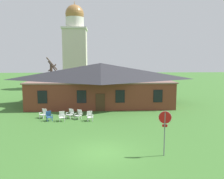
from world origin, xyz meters
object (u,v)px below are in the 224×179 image
(lawn_chair_by_porch, at_px, (44,113))
(lawn_chair_near_door, at_px, (49,116))
(lawn_chair_far_side, at_px, (90,116))
(stop_sign, at_px, (165,124))
(lawn_chair_left_end, at_px, (62,116))
(lawn_chair_right_end, at_px, (79,114))
(lawn_chair_middle, at_px, (70,113))

(lawn_chair_by_porch, distance_m, lawn_chair_near_door, 1.35)
(lawn_chair_near_door, height_order, lawn_chair_far_side, same)
(stop_sign, relative_size, lawn_chair_far_side, 2.99)
(lawn_chair_far_side, bearing_deg, lawn_chair_left_end, 178.67)
(lawn_chair_near_door, distance_m, lawn_chair_right_end, 2.95)
(lawn_chair_left_end, bearing_deg, lawn_chair_middle, 57.81)
(stop_sign, relative_size, lawn_chair_right_end, 2.99)
(stop_sign, xyz_separation_m, lawn_chair_by_porch, (-9.88, 9.87, -1.54))
(lawn_chair_near_door, bearing_deg, lawn_chair_by_porch, 125.88)
(stop_sign, relative_size, lawn_chair_near_door, 2.99)
(lawn_chair_by_porch, xyz_separation_m, lawn_chair_middle, (2.79, -0.20, 0.00))
(stop_sign, relative_size, lawn_chair_left_end, 2.99)
(stop_sign, height_order, lawn_chair_right_end, stop_sign)
(lawn_chair_by_porch, bearing_deg, lawn_chair_near_door, -54.12)
(lawn_chair_middle, distance_m, lawn_chair_far_side, 2.36)
(lawn_chair_by_porch, relative_size, lawn_chair_left_end, 1.00)
(stop_sign, height_order, lawn_chair_left_end, stop_sign)
(lawn_chair_middle, bearing_deg, lawn_chair_far_side, -28.87)
(lawn_chair_far_side, bearing_deg, lawn_chair_middle, 151.13)
(lawn_chair_right_end, distance_m, lawn_chair_far_side, 1.37)
(lawn_chair_by_porch, xyz_separation_m, lawn_chair_left_end, (2.11, -1.28, 0.00))
(lawn_chair_by_porch, bearing_deg, lawn_chair_left_end, -31.15)
(lawn_chair_left_end, height_order, lawn_chair_middle, same)
(stop_sign, xyz_separation_m, lawn_chair_left_end, (-7.77, 8.60, -1.54))
(lawn_chair_far_side, bearing_deg, lawn_chair_by_porch, 164.55)
(stop_sign, xyz_separation_m, lawn_chair_right_end, (-6.18, 9.27, -1.54))
(lawn_chair_right_end, xyz_separation_m, lawn_chair_far_side, (1.15, -0.74, 0.00))
(lawn_chair_left_end, height_order, lawn_chair_right_end, same)
(lawn_chair_by_porch, xyz_separation_m, lawn_chair_near_door, (0.79, -1.10, 0.00))
(lawn_chair_near_door, xyz_separation_m, lawn_chair_right_end, (2.91, 0.49, 0.00))
(lawn_chair_middle, xyz_separation_m, lawn_chair_far_side, (2.06, -1.14, 0.00))
(stop_sign, bearing_deg, lawn_chair_left_end, 132.10)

